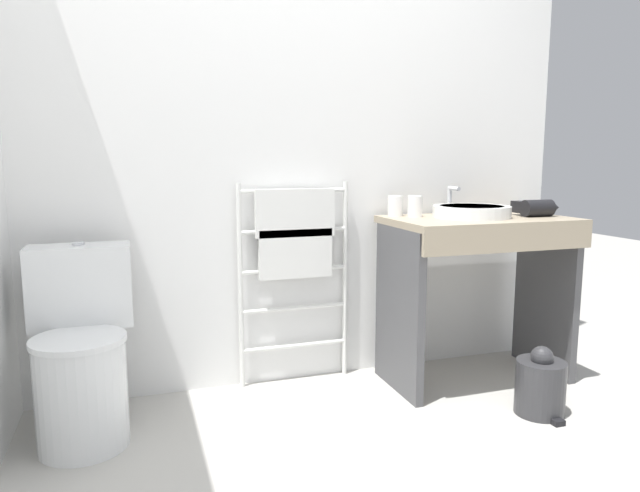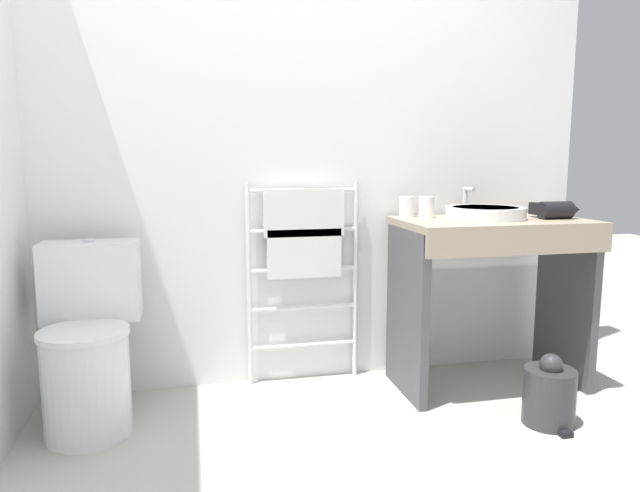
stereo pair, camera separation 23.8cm
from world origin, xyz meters
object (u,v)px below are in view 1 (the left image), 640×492
cup_near_wall (395,206)px  hair_dryer (537,208)px  toilet (81,355)px  sink_basin (472,211)px  cup_near_edge (415,206)px  trash_bin (540,385)px  towel_radiator (295,244)px

cup_near_wall → hair_dryer: (0.68, -0.24, -0.01)m
toilet → cup_near_wall: 1.61m
sink_basin → cup_near_edge: cup_near_edge is taller
hair_dryer → trash_bin: size_ratio=0.68×
cup_near_edge → trash_bin: bearing=-60.1°
towel_radiator → cup_near_wall: 0.55m
cup_near_edge → sink_basin: bearing=-21.5°
sink_basin → cup_near_wall: 0.38m
cup_near_wall → trash_bin: size_ratio=0.33×
sink_basin → toilet: bearing=-177.8°
trash_bin → towel_radiator: bearing=142.7°
cup_near_wall → toilet: bearing=-171.0°
cup_near_edge → hair_dryer: (0.60, -0.17, -0.01)m
towel_radiator → hair_dryer: towel_radiator is taller
towel_radiator → cup_near_wall: size_ratio=9.86×
toilet → sink_basin: (1.84, 0.07, 0.52)m
sink_basin → trash_bin: sink_basin is taller
cup_near_edge → hair_dryer: cup_near_edge is taller
trash_bin → cup_near_wall: bearing=122.6°
toilet → hair_dryer: 2.24m
towel_radiator → trash_bin: size_ratio=3.26×
toilet → cup_near_edge: cup_near_edge is taller
cup_near_edge → hair_dryer: 0.63m
sink_basin → hair_dryer: size_ratio=1.82×
towel_radiator → trash_bin: bearing=-37.3°
cup_near_wall → hair_dryer: cup_near_wall is taller
cup_near_edge → toilet: bearing=-173.7°
toilet → trash_bin: 1.97m
cup_near_edge → trash_bin: size_ratio=0.34×
toilet → hair_dryer: hair_dryer is taller
cup_near_wall → trash_bin: cup_near_wall is taller
cup_near_edge → hair_dryer: size_ratio=0.50×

